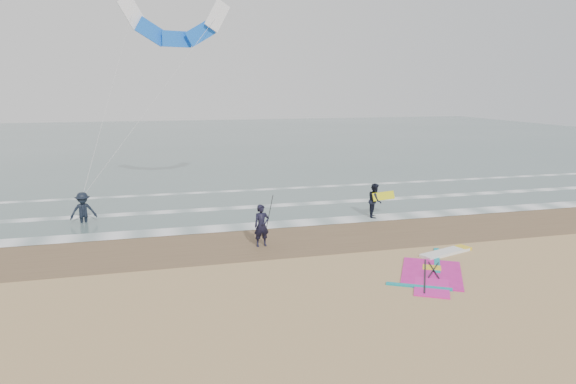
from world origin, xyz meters
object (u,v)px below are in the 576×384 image
object	(u,v)px
windsurf_rig	(437,267)
person_walking	(375,200)
person_wading	(83,204)
surf_kite	(176,27)
person_standing	(262,226)

from	to	relation	value
windsurf_rig	person_walking	xyz separation A→B (m)	(0.87, 7.24, 0.81)
person_wading	surf_kite	bearing A→B (deg)	30.22
windsurf_rig	person_wading	size ratio (longest dim) A/B	2.64
person_walking	surf_kite	xyz separation A→B (m)	(-8.79, 6.83, 8.56)
person_walking	person_wading	distance (m)	13.79
windsurf_rig	person_walking	world-z (taller)	person_walking
windsurf_rig	person_walking	distance (m)	7.33
person_standing	person_wading	bearing A→B (deg)	137.41
person_wading	surf_kite	size ratio (longest dim) A/B	0.19
windsurf_rig	surf_kite	size ratio (longest dim) A/B	0.49
person_walking	surf_kite	size ratio (longest dim) A/B	0.17
person_standing	surf_kite	size ratio (longest dim) A/B	0.17
windsurf_rig	person_walking	bearing A→B (deg)	83.16
person_wading	surf_kite	world-z (taller)	surf_kite
windsurf_rig	surf_kite	xyz separation A→B (m)	(-7.93, 14.06, 9.37)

